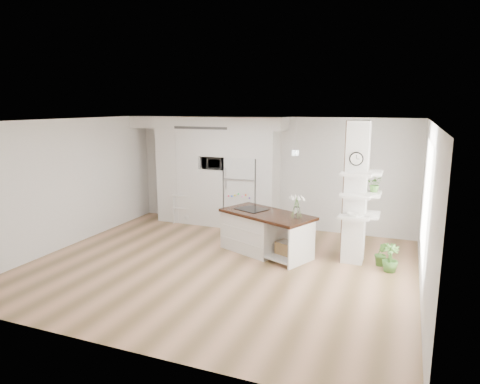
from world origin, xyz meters
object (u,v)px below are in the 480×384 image
Objects in this scene: refrigerator at (244,192)px; floor_plant_a at (382,254)px; bookshelf at (187,210)px; kitchen_island at (259,230)px.

refrigerator is 3.76m from floor_plant_a.
kitchen_island is at bearing -40.75° from bookshelf.
kitchen_island is at bearing -59.36° from refrigerator.
refrigerator is 3.65× the size of floor_plant_a.
bookshelf reaches higher than floor_plant_a.
floor_plant_a is at bearing -24.69° from refrigerator.
floor_plant_a is at bearing 24.91° from kitchen_island.
refrigerator is at bearing 144.33° from kitchen_island.
floor_plant_a is at bearing -26.26° from bookshelf.
kitchen_island is 2.43m from floor_plant_a.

